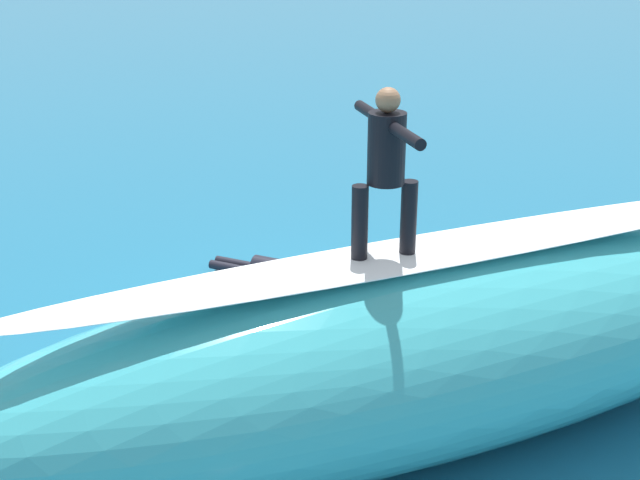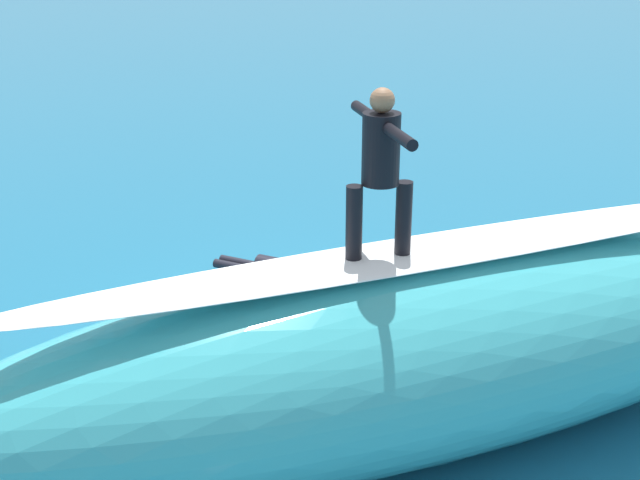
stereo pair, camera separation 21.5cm
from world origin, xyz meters
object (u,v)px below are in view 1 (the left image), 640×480
surfboard_paddling (280,281)px  surfer_paddling (272,269)px  surfer_riding (386,161)px  surfboard_riding (383,260)px

surfboard_paddling → surfer_paddling: surfer_paddling is taller
surfer_riding → surfboard_paddling: surfer_riding is taller
surfboard_riding → surfboard_paddling: size_ratio=0.98×
surfboard_riding → surfboard_paddling: (-0.26, -4.07, -1.98)m
surfboard_riding → surfer_riding: surfer_riding is taller
surfer_riding → surfboard_paddling: 5.00m
surfer_paddling → surfboard_riding: bearing=-48.0°
surfer_riding → surfboard_paddling: size_ratio=0.75×
surfboard_riding → surfer_paddling: bearing=-89.3°
surfboard_riding → surfer_riding: bearing=3.1°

